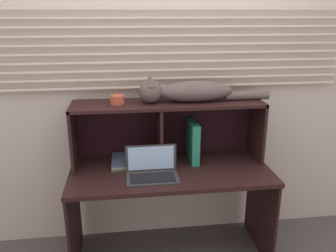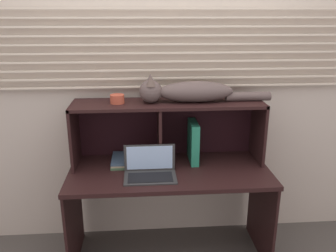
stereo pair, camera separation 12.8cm
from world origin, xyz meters
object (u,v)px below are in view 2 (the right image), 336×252
Objects in this scene: laptop at (150,170)px; small_basket at (117,99)px; book_stack at (122,160)px; cat at (188,91)px; binder_upright at (193,142)px.

small_basket is at bearing 132.70° from laptop.
book_stack is at bearing 131.59° from laptop.
cat reaches higher than binder_upright.
small_basket is at bearing 180.00° from cat.
cat is 0.70m from book_stack.
cat is 9.53× the size of small_basket.
cat is at bearing 39.61° from laptop.
cat reaches higher than book_stack.
laptop is 1.35× the size of book_stack.
binder_upright is 3.07× the size of small_basket.
laptop reaches higher than book_stack.
cat is 2.68× the size of laptop.
binder_upright reaches higher than book_stack.
laptop is 0.30m from book_stack.
small_basket is at bearing 180.00° from binder_upright.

